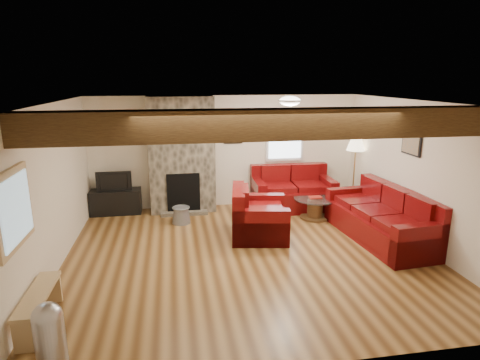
# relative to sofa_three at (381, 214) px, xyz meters

# --- Properties ---
(room) EXTENTS (8.00, 8.00, 8.00)m
(room) POSITION_rel_sofa_three_xyz_m (-2.48, -0.26, 0.79)
(room) COLOR brown
(room) RESTS_ON ground
(floor) EXTENTS (6.00, 6.00, 0.00)m
(floor) POSITION_rel_sofa_three_xyz_m (-2.48, -0.26, -0.46)
(floor) COLOR brown
(floor) RESTS_ON ground
(oak_beam) EXTENTS (6.00, 0.36, 0.38)m
(oak_beam) POSITION_rel_sofa_three_xyz_m (-2.48, -1.51, 1.85)
(oak_beam) COLOR #321E0F
(oak_beam) RESTS_ON room
(chimney_breast) EXTENTS (1.40, 0.67, 2.50)m
(chimney_breast) POSITION_rel_sofa_three_xyz_m (-3.48, 2.23, 0.75)
(chimney_breast) COLOR #343028
(chimney_breast) RESTS_ON floor
(back_window) EXTENTS (0.90, 0.08, 1.10)m
(back_window) POSITION_rel_sofa_three_xyz_m (-1.13, 2.45, 1.09)
(back_window) COLOR silver
(back_window) RESTS_ON room
(hatch_window) EXTENTS (0.08, 1.00, 0.90)m
(hatch_window) POSITION_rel_sofa_three_xyz_m (-5.44, -1.76, 0.99)
(hatch_window) COLOR tan
(hatch_window) RESTS_ON room
(ceiling_dome) EXTENTS (0.40, 0.40, 0.18)m
(ceiling_dome) POSITION_rel_sofa_three_xyz_m (-1.58, 0.64, 1.98)
(ceiling_dome) COLOR beige
(ceiling_dome) RESTS_ON room
(artwork_back) EXTENTS (0.42, 0.06, 0.52)m
(artwork_back) POSITION_rel_sofa_three_xyz_m (-2.33, 2.45, 1.24)
(artwork_back) COLOR black
(artwork_back) RESTS_ON room
(artwork_right) EXTENTS (0.06, 0.55, 0.42)m
(artwork_right) POSITION_rel_sofa_three_xyz_m (0.48, 0.04, 1.29)
(artwork_right) COLOR black
(artwork_right) RESTS_ON room
(sofa_three) EXTENTS (1.21, 2.48, 0.93)m
(sofa_three) POSITION_rel_sofa_three_xyz_m (0.00, 0.00, 0.00)
(sofa_three) COLOR #48050A
(sofa_three) RESTS_ON floor
(loveseat) EXTENTS (1.80, 1.07, 0.94)m
(loveseat) POSITION_rel_sofa_three_xyz_m (-1.05, 1.97, 0.01)
(loveseat) COLOR #48050A
(loveseat) RESTS_ON floor
(armchair_red) EXTENTS (1.17, 1.29, 0.92)m
(armchair_red) POSITION_rel_sofa_three_xyz_m (-2.14, 0.49, -0.00)
(armchair_red) COLOR #48050A
(armchair_red) RESTS_ON floor
(coffee_table) EXTENTS (0.90, 0.90, 0.47)m
(coffee_table) POSITION_rel_sofa_three_xyz_m (-0.78, 1.25, -0.24)
(coffee_table) COLOR #4B3018
(coffee_table) RESTS_ON floor
(tv_cabinet) EXTENTS (1.06, 0.42, 0.53)m
(tv_cabinet) POSITION_rel_sofa_three_xyz_m (-4.93, 2.27, -0.20)
(tv_cabinet) COLOR black
(tv_cabinet) RESTS_ON floor
(television) EXTENTS (0.73, 0.10, 0.42)m
(television) POSITION_rel_sofa_three_xyz_m (-4.93, 2.27, 0.28)
(television) COLOR black
(television) RESTS_ON tv_cabinet
(floor_lamp) EXTENTS (0.41, 0.41, 1.60)m
(floor_lamp) POSITION_rel_sofa_three_xyz_m (0.32, 1.84, 0.90)
(floor_lamp) COLOR tan
(floor_lamp) RESTS_ON floor
(pine_bench) EXTENTS (0.26, 1.11, 0.41)m
(pine_bench) POSITION_rel_sofa_three_xyz_m (-5.31, -1.79, -0.26)
(pine_bench) COLOR tan
(pine_bench) RESTS_ON floor
(pedal_bin) EXTENTS (0.39, 0.39, 0.74)m
(pedal_bin) POSITION_rel_sofa_three_xyz_m (-4.95, -2.62, -0.09)
(pedal_bin) COLOR #A9A8AD
(pedal_bin) RESTS_ON floor
(coal_bucket) EXTENTS (0.37, 0.37, 0.35)m
(coal_bucket) POSITION_rel_sofa_three_xyz_m (-3.56, 1.43, -0.29)
(coal_bucket) COLOR gray
(coal_bucket) RESTS_ON floor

